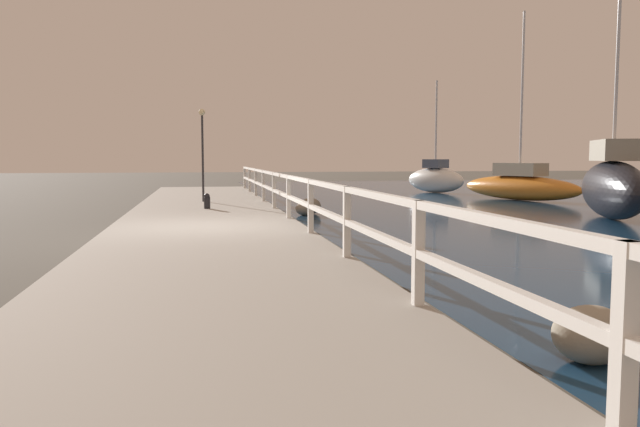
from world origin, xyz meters
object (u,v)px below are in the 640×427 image
dock_lamp (202,140)px  sailboat_orange (519,185)px  mooring_bollard (207,201)px  sailboat_white (435,179)px  sailboat_black (612,186)px

dock_lamp → sailboat_orange: size_ratio=0.41×
mooring_bollard → sailboat_white: sailboat_white is taller
mooring_bollard → sailboat_white: bearing=44.2°
mooring_bollard → dock_lamp: 3.40m
mooring_bollard → sailboat_black: bearing=-12.6°
sailboat_white → sailboat_orange: sailboat_orange is taller
sailboat_white → sailboat_black: bearing=-112.2°
mooring_bollard → sailboat_white: 15.04m
mooring_bollard → dock_lamp: dock_lamp is taller
dock_lamp → mooring_bollard: bearing=-88.3°
sailboat_black → dock_lamp: bearing=177.3°
sailboat_white → sailboat_orange: bearing=-99.7°
dock_lamp → sailboat_black: sailboat_black is taller
sailboat_black → sailboat_orange: bearing=103.7°
mooring_bollard → dock_lamp: size_ratio=0.14×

